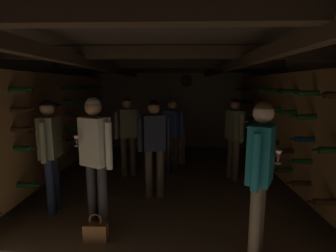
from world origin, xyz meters
name	(u,v)px	position (x,y,z in m)	size (l,w,h in m)	color
ground_plane	(166,191)	(0.00, 0.00, 0.00)	(8.40, 8.40, 0.00)	#7A6651
room_shell	(166,110)	(0.00, 0.28, 1.41)	(4.72, 6.52, 2.41)	gray
wine_crate_stack	(174,144)	(0.13, 1.71, 0.45)	(0.52, 0.35, 0.90)	olive
display_bottle	(179,120)	(0.25, 1.71, 1.04)	(0.08, 0.08, 0.35)	black
person_host_center	(154,140)	(-0.18, -0.24, 0.97)	(0.53, 0.29, 1.61)	brown
person_guest_near_left	(95,151)	(-0.84, -1.19, 1.04)	(0.49, 0.35, 1.70)	#2D2D33
person_guest_near_right	(260,165)	(1.05, -1.70, 1.03)	(0.36, 0.48, 1.70)	brown
person_guest_far_left	(128,129)	(-0.80, 0.75, 0.97)	(0.49, 0.42, 1.61)	brown
person_guest_far_right	(234,131)	(1.31, 0.63, 0.96)	(0.41, 0.51, 1.60)	brown
person_guest_mid_left	(50,146)	(-1.63, -0.77, 1.00)	(0.35, 0.54, 1.65)	#232D4C
person_guest_rear_center	(172,129)	(0.10, 0.96, 0.94)	(0.46, 0.38, 1.57)	#2D2D33
handbag	(96,232)	(-0.78, -1.49, 0.12)	(0.28, 0.12, 0.35)	brown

